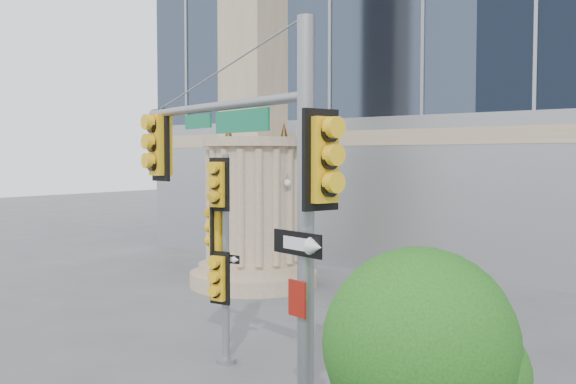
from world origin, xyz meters
The scene contains 4 objects.
monument centered at (-6.00, 9.00, 5.52)m, with size 4.40×4.40×16.60m.
main_signal_pole centered at (1.94, -0.96, 3.87)m, with size 4.73×1.74×6.25m.
secondary_signal_pole centered at (-1.25, 1.90, 2.63)m, with size 0.78×0.58×4.48m.
street_tree centered at (4.92, -1.78, 2.26)m, with size 2.20×2.15×3.43m.
Camera 1 is at (7.71, -8.29, 4.40)m, focal length 40.00 mm.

